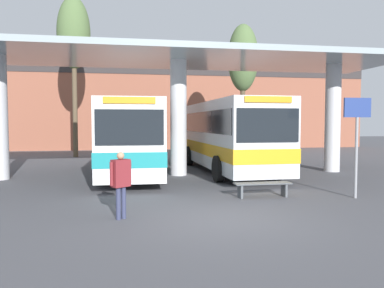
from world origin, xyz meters
TOP-DOWN VIEW (x-y plane):
  - ground_plane at (0.00, 0.00)m, footprint 100.00×100.00m
  - townhouse_backdrop at (0.00, 24.39)m, footprint 40.00×0.58m
  - station_canopy at (0.00, 7.81)m, footprint 19.99×5.75m
  - transit_bus_left_bay at (-2.06, 8.98)m, footprint 2.86×10.91m
  - transit_bus_center_bay at (2.44, 8.78)m, footprint 2.97×10.42m
  - waiting_bench_near_pillar at (1.94, 2.40)m, footprint 1.82×0.44m
  - info_sign_platform at (4.75, 1.76)m, footprint 0.90×0.09m
  - pedestrian_waiting at (-2.44, 0.42)m, footprint 0.55×0.44m
  - poplar_tree_behind_left at (-5.75, 17.83)m, footprint 2.21×2.21m
  - poplar_tree_behind_right at (5.35, 15.29)m, footprint 2.01×2.01m

SIDE VIEW (x-z plane):
  - ground_plane at x=0.00m, z-range 0.00..0.00m
  - waiting_bench_near_pillar at x=1.94m, z-range 0.12..0.58m
  - pedestrian_waiting at x=-2.44m, z-range 0.18..1.83m
  - transit_bus_left_bay at x=-2.06m, z-range 0.18..3.41m
  - transit_bus_center_bay at x=2.44m, z-range 0.19..3.50m
  - info_sign_platform at x=4.75m, z-range 0.66..3.78m
  - station_canopy at x=0.00m, z-range 1.95..7.32m
  - townhouse_backdrop at x=0.00m, z-range 0.71..9.35m
  - poplar_tree_behind_right at x=5.35m, z-range 2.10..10.96m
  - poplar_tree_behind_left at x=-5.75m, z-range 2.85..13.70m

